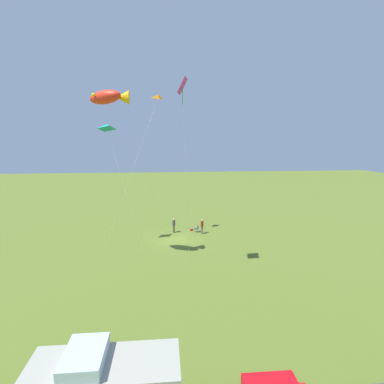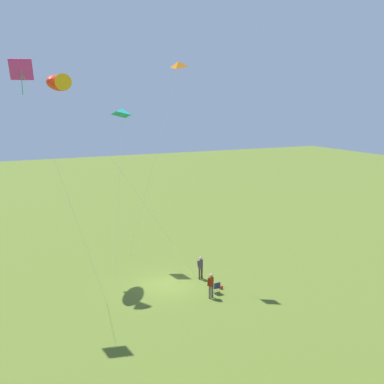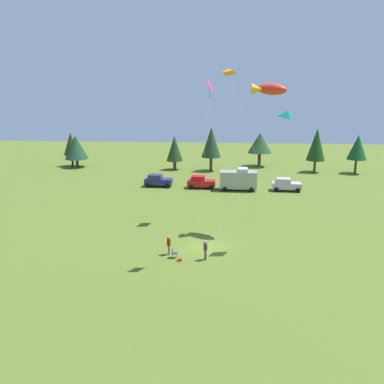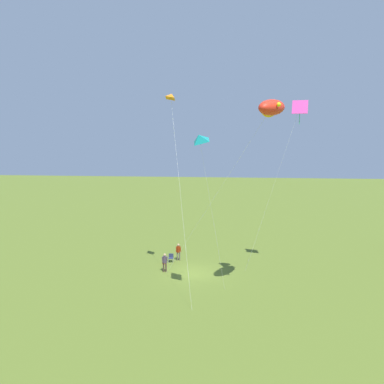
% 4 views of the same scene
% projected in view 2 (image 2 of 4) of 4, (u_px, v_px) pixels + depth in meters
% --- Properties ---
extents(ground_plane, '(160.00, 160.00, 0.00)m').
position_uv_depth(ground_plane, '(167.00, 285.00, 32.42)').
color(ground_plane, '#566924').
extents(person_kite_flyer, '(0.40, 0.55, 1.74)m').
position_uv_depth(person_kite_flyer, '(201.00, 266.00, 33.27)').
color(person_kite_flyer, '#46332A').
rests_on(person_kite_flyer, ground).
extents(folding_chair, '(0.50, 0.50, 0.82)m').
position_uv_depth(folding_chair, '(216.00, 287.00, 30.86)').
color(folding_chair, '#28304D').
rests_on(folding_chair, ground).
extents(person_spectator, '(0.40, 0.54, 1.74)m').
position_uv_depth(person_spectator, '(211.00, 284.00, 30.01)').
color(person_spectator, '#5A5346').
rests_on(person_spectator, ground).
extents(backpack_on_grass, '(0.37, 0.30, 0.22)m').
position_uv_depth(backpack_on_grass, '(220.00, 287.00, 31.72)').
color(backpack_on_grass, red).
rests_on(backpack_on_grass, ground).
extents(kite_large_fish, '(7.49, 9.79, 14.95)m').
position_uv_depth(kite_large_fish, '(59.00, 83.00, 32.07)').
color(kite_large_fish, red).
rests_on(kite_large_fish, ground).
extents(kite_diamond_rainbow, '(1.33, 4.91, 15.35)m').
position_uv_depth(kite_diamond_rainbow, '(23.00, 76.00, 25.66)').
color(kite_diamond_rainbow, '#CF318F').
rests_on(kite_diamond_rainbow, ground).
extents(kite_delta_teal, '(4.33, 2.78, 12.62)m').
position_uv_depth(kite_delta_teal, '(123.00, 112.00, 35.62)').
color(kite_delta_teal, teal).
rests_on(kite_delta_teal, ground).
extents(kite_delta_orange, '(6.46, 2.83, 15.86)m').
position_uv_depth(kite_delta_orange, '(178.00, 65.00, 31.47)').
color(kite_delta_orange, orange).
rests_on(kite_delta_orange, ground).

